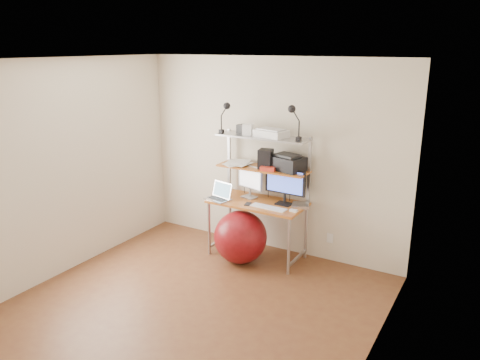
% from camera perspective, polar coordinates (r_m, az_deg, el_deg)
% --- Properties ---
extents(room, '(3.60, 3.60, 3.60)m').
position_cam_1_polar(room, '(4.54, -6.39, -1.62)').
color(room, brown).
rests_on(room, ground).
extents(computer_desk, '(1.20, 0.60, 1.57)m').
position_cam_1_polar(computer_desk, '(5.85, 2.45, -0.47)').
color(computer_desk, '#B26122').
rests_on(computer_desk, ground).
extents(desktop, '(1.20, 0.60, 0.00)m').
position_cam_1_polar(desktop, '(5.86, 2.14, -2.65)').
color(desktop, '#B26122').
rests_on(desktop, computer_desk).
extents(mid_shelf, '(1.18, 0.34, 0.00)m').
position_cam_1_polar(mid_shelf, '(5.85, 2.78, 1.52)').
color(mid_shelf, '#B26122').
rests_on(mid_shelf, computer_desk).
extents(top_shelf, '(1.18, 0.34, 0.00)m').
position_cam_1_polar(top_shelf, '(5.76, 2.83, 5.38)').
color(top_shelf, '#A4A4A8').
rests_on(top_shelf, computer_desk).
extents(floor, '(3.60, 3.60, 0.00)m').
position_cam_1_polar(floor, '(5.06, -5.93, -15.22)').
color(floor, brown).
rests_on(floor, ground).
extents(wall_outlet, '(0.08, 0.01, 0.12)m').
position_cam_1_polar(wall_outlet, '(6.00, 10.91, -6.98)').
color(wall_outlet, white).
rests_on(wall_outlet, room).
extents(monitor_silver, '(0.40, 0.19, 0.45)m').
position_cam_1_polar(monitor_silver, '(5.95, 1.24, 0.08)').
color(monitor_silver, '#AEAEB3').
rests_on(monitor_silver, desktop).
extents(monitor_black, '(0.53, 0.16, 0.53)m').
position_cam_1_polar(monitor_black, '(5.71, 5.52, -0.39)').
color(monitor_black, black).
rests_on(monitor_black, desktop).
extents(laptop, '(0.35, 0.31, 0.27)m').
position_cam_1_polar(laptop, '(5.94, -2.46, -1.91)').
color(laptop, silver).
rests_on(laptop, desktop).
extents(keyboard, '(0.46, 0.15, 0.01)m').
position_cam_1_polar(keyboard, '(5.64, 3.50, -3.37)').
color(keyboard, white).
rests_on(keyboard, desktop).
extents(mouse, '(0.09, 0.06, 0.02)m').
position_cam_1_polar(mouse, '(5.54, 6.53, -3.74)').
color(mouse, white).
rests_on(mouse, desktop).
extents(mac_mini, '(0.26, 0.26, 0.04)m').
position_cam_1_polar(mac_mini, '(5.72, 7.38, -3.06)').
color(mac_mini, silver).
rests_on(mac_mini, desktop).
extents(phone, '(0.09, 0.14, 0.01)m').
position_cam_1_polar(phone, '(5.76, 0.97, -2.93)').
color(phone, black).
rests_on(phone, desktop).
extents(printer, '(0.48, 0.38, 0.20)m').
position_cam_1_polar(printer, '(5.73, 5.76, 2.12)').
color(printer, black).
rests_on(printer, mid_shelf).
extents(nas_cube, '(0.19, 0.19, 0.24)m').
position_cam_1_polar(nas_cube, '(5.78, 3.14, 2.58)').
color(nas_cube, black).
rests_on(nas_cube, mid_shelf).
extents(red_box, '(0.20, 0.15, 0.05)m').
position_cam_1_polar(red_box, '(5.71, 3.46, 1.40)').
color(red_box, red).
rests_on(red_box, mid_shelf).
extents(scanner, '(0.43, 0.32, 0.10)m').
position_cam_1_polar(scanner, '(5.70, 3.83, 5.74)').
color(scanner, white).
rests_on(scanner, top_shelf).
extents(box_white, '(0.13, 0.12, 0.13)m').
position_cam_1_polar(box_white, '(5.82, 0.95, 6.17)').
color(box_white, white).
rests_on(box_white, top_shelf).
extents(box_grey, '(0.13, 0.13, 0.11)m').
position_cam_1_polar(box_grey, '(5.92, 0.27, 6.24)').
color(box_grey, '#2E2E30').
rests_on(box_grey, top_shelf).
extents(clip_lamp_left, '(0.16, 0.09, 0.40)m').
position_cam_1_polar(clip_lamp_left, '(5.85, -1.76, 8.42)').
color(clip_lamp_left, black).
rests_on(clip_lamp_left, top_shelf).
extents(clip_lamp_right, '(0.16, 0.09, 0.41)m').
position_cam_1_polar(clip_lamp_right, '(5.46, 6.51, 7.90)').
color(clip_lamp_right, black).
rests_on(clip_lamp_right, top_shelf).
extents(exercise_ball, '(0.66, 0.66, 0.66)m').
position_cam_1_polar(exercise_ball, '(5.85, 0.05, -6.97)').
color(exercise_ball, maroon).
rests_on(exercise_ball, floor).
extents(paper_stack, '(0.37, 0.42, 0.03)m').
position_cam_1_polar(paper_stack, '(6.02, -0.30, 2.11)').
color(paper_stack, white).
rests_on(paper_stack, mid_shelf).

